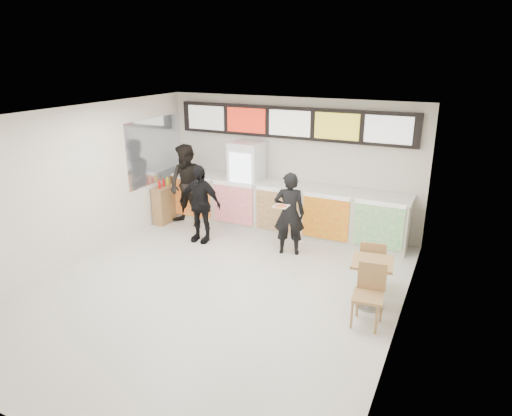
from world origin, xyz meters
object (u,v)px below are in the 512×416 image
Objects in this scene: customer_left at (187,186)px; cafe_table at (372,275)px; condiment_ledge at (166,203)px; customer_main at (289,214)px; customer_mid at (200,204)px; service_counter at (283,208)px; drinks_fridge at (247,185)px.

customer_left is 5.09m from cafe_table.
condiment_ledge is (-0.61, -0.04, -0.51)m from customer_left.
customer_main is at bearing -8.10° from condiment_ledge.
service_counter is at bearing 40.41° from customer_mid.
service_counter is 2.88m from condiment_ledge.
drinks_fridge reaches higher than customer_left.
customer_mid is (0.78, -0.72, -0.12)m from customer_left.
customer_left is at bearing 150.88° from cafe_table.
cafe_table is (2.50, -2.43, -0.02)m from service_counter.
customer_mid is (-1.98, -0.20, -0.01)m from customer_main.
drinks_fridge is 1.84m from customer_main.
customer_left is at bearing -166.21° from service_counter.
drinks_fridge is at bearing -53.28° from customer_main.
drinks_fridge is 1.21× the size of cafe_table.
customer_mid is at bearing -11.61° from customer_main.
service_counter is 2.31m from customer_left.
customer_left reaches higher than customer_main.
cafe_table is at bearing -19.23° from condiment_ledge.
customer_left is at bearing 136.50° from customer_mid.
customer_left is at bearing 3.36° from condiment_ledge.
condiment_ledge is (-2.82, -0.58, -0.12)m from service_counter.
condiment_ledge is at bearing -167.83° from customer_left.
drinks_fridge reaches higher than customer_mid.
customer_left is 1.17× the size of cafe_table.
customer_mid is at bearing -26.03° from condiment_ledge.
customer_left is at bearing -28.01° from customer_main.
cafe_table is 1.56× the size of condiment_ledge.
cafe_table is at bearing -35.50° from drinks_fridge.
drinks_fridge is 1.18× the size of customer_mid.
customer_main is 2.40m from cafe_table.
customer_mid is (-1.43, -1.26, 0.27)m from service_counter.
condiment_ledge is at bearing -25.52° from customer_main.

